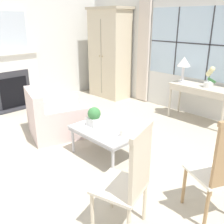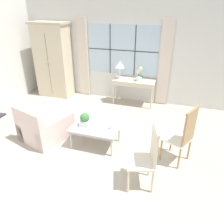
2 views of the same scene
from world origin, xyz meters
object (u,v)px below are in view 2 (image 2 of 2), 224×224
Objects in this scene: coffee_table at (95,129)px; armoire at (53,60)px; accent_chair_wooden at (147,154)px; pillar_candle at (111,127)px; console_table at (134,83)px; armchair_upholstered at (45,127)px; side_chair_wooden at (183,134)px; potted_orchid at (139,75)px; table_lamp at (120,65)px; potted_plant_small at (85,120)px.

armoire is at bearing 135.05° from coffee_table.
accent_chair_wooden reaches higher than pillar_candle.
coffee_table is (-0.30, -2.26, -0.25)m from console_table.
console_table is at bearing 58.47° from armchair_upholstered.
side_chair_wooden is at bearing 1.19° from armchair_upholstered.
pillar_candle is (2.56, -2.20, -0.63)m from armoire.
potted_orchid is 2.65m from side_chair_wooden.
console_table is 3.18m from accent_chair_wooden.
armchair_upholstered is (-1.58, -2.36, -0.62)m from potted_orchid.
armchair_upholstered is at bearing -65.12° from armoire.
pillar_candle is (0.04, -2.24, -0.16)m from console_table.
table_lamp is at bearing 1.45° from armoire.
side_chair_wooden is (1.84, -2.31, -0.49)m from table_lamp.
armoire is 1.92× the size of armchair_upholstered.
accent_chair_wooden is (0.76, -3.06, -0.29)m from potted_orchid.
accent_chair_wooden is at bearing -16.49° from armchair_upholstered.
potted_orchid is 1.38× the size of potted_plant_small.
console_table reaches higher than coffee_table.
table_lamp reaches higher than accent_chair_wooden.
armoire is 3.05m from potted_plant_small.
accent_chair_wooden reaches higher than armchair_upholstered.
potted_plant_small is (-1.93, 0.02, -0.05)m from side_chair_wooden.
armoire is at bearing -178.55° from table_lamp.
console_table is 11.19× the size of pillar_candle.
accent_chair_wooden is 1.19m from pillar_candle.
accent_chair_wooden is 1.45m from coffee_table.
accent_chair_wooden is 3.84× the size of potted_plant_small.
accent_chair_wooden is (0.89, -3.05, -0.03)m from console_table.
armchair_upholstered is 1.50m from pillar_candle.
console_table is at bearing 77.21° from potted_plant_small.
armchair_upholstered is at bearing -123.77° from potted_orchid.
side_chair_wooden is (2.86, 0.06, 0.36)m from armchair_upholstered.
side_chair_wooden reaches higher than coffee_table.
armchair_upholstered is 1.18× the size of coffee_table.
pillar_candle is (-0.09, -2.25, -0.42)m from potted_orchid.
accent_chair_wooden reaches higher than potted_plant_small.
accent_chair_wooden is at bearing -66.64° from table_lamp.
accent_chair_wooden is 1.61m from potted_plant_small.
armchair_upholstered is 1.04× the size of accent_chair_wooden.
armoire is 20.86× the size of pillar_candle.
armchair_upholstered is 4.00× the size of potted_plant_small.
potted_orchid reaches higher than pillar_candle.
console_table is 0.29m from potted_orchid.
coffee_table is at bearing -97.56° from console_table.
coffee_table is at bearing -86.75° from table_lamp.
console_table is 1.04× the size of side_chair_wooden.
console_table is (2.52, 0.04, -0.47)m from armoire.
armoire reaches higher than table_lamp.
potted_orchid is at bearing 74.10° from potted_plant_small.
accent_chair_wooden is at bearing -73.68° from console_table.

